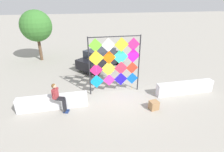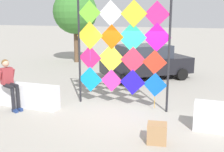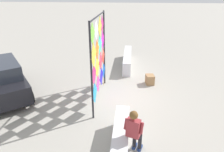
% 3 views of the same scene
% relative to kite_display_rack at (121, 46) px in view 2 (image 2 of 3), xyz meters
% --- Properties ---
extents(ground, '(120.00, 120.00, 0.00)m').
position_rel_kite_display_rack_xyz_m(ground, '(0.30, -0.74, -2.02)').
color(ground, '#9E998E').
extents(plaza_ledge_left, '(3.64, 0.44, 0.77)m').
position_rel_kite_display_rack_xyz_m(plaza_ledge_left, '(-3.60, -1.08, -1.64)').
color(plaza_ledge_left, silver).
rests_on(plaza_ledge_left, ground).
extents(kite_display_rack, '(3.13, 0.11, 3.54)m').
position_rel_kite_display_rack_xyz_m(kite_display_rack, '(0.00, 0.00, 0.00)').
color(kite_display_rack, '#232328').
rests_on(kite_display_rack, ground).
extents(seated_vendor, '(0.77, 0.60, 1.62)m').
position_rel_kite_display_rack_xyz_m(seated_vendor, '(-3.25, -1.47, -1.06)').
color(seated_vendor, black).
rests_on(seated_vendor, ground).
extents(parked_car, '(4.34, 3.98, 1.61)m').
position_rel_kite_display_rack_xyz_m(parked_car, '(-0.19, 4.37, -1.21)').
color(parked_car, black).
rests_on(parked_car, ground).
extents(cardboard_box_large, '(0.51, 0.46, 0.48)m').
position_rel_kite_display_rack_xyz_m(cardboard_box_large, '(1.64, -2.28, -1.78)').
color(cardboard_box_large, '#9E754C').
rests_on(cardboard_box_large, ground).
extents(tree_palm_like, '(2.81, 2.84, 4.54)m').
position_rel_kite_display_rack_xyz_m(tree_palm_like, '(-5.54, 7.55, 1.03)').
color(tree_palm_like, brown).
rests_on(tree_palm_like, ground).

